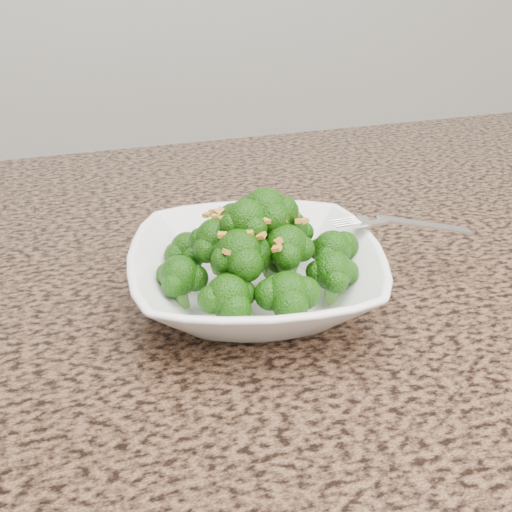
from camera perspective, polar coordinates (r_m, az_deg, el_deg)
name	(u,v)px	position (r m, az deg, el deg)	size (l,w,h in m)	color
granite_counter	(387,303)	(0.66, 11.57, -4.11)	(1.64, 1.04, 0.03)	brown
bowl	(256,276)	(0.60, 0.00, -1.78)	(0.24, 0.24, 0.06)	white
broccoli_pile	(256,213)	(0.57, 0.00, 3.82)	(0.21, 0.21, 0.07)	#195109
garlic_topping	(256,173)	(0.56, 0.00, 7.42)	(0.12, 0.12, 0.01)	gold
fork	(381,222)	(0.64, 11.02, 2.96)	(0.16, 0.03, 0.01)	silver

